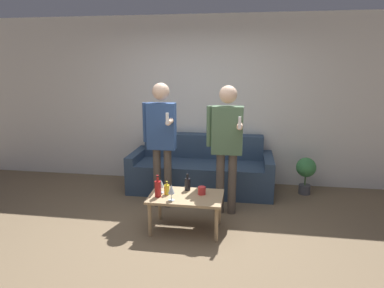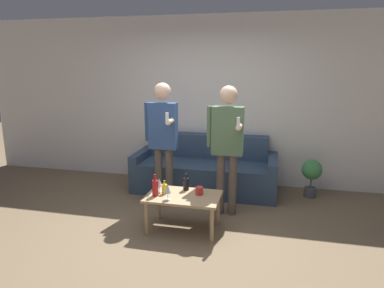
% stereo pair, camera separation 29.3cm
% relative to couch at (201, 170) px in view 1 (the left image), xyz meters
% --- Properties ---
extents(ground_plane, '(16.00, 16.00, 0.00)m').
position_rel_couch_xyz_m(ground_plane, '(-0.05, -1.73, -0.31)').
color(ground_plane, '#756047').
extents(wall_back, '(8.00, 0.06, 2.70)m').
position_rel_couch_xyz_m(wall_back, '(-0.05, 0.44, 1.04)').
color(wall_back, silver).
rests_on(wall_back, ground_plane).
extents(couch, '(2.19, 0.86, 0.84)m').
position_rel_couch_xyz_m(couch, '(0.00, 0.00, 0.00)').
color(couch, '#334760').
rests_on(couch, ground_plane).
extents(coffee_table, '(0.86, 0.56, 0.43)m').
position_rel_couch_xyz_m(coffee_table, '(0.00, -1.40, 0.08)').
color(coffee_table, tan).
rests_on(coffee_table, ground_plane).
extents(bottle_orange, '(0.06, 0.06, 0.16)m').
position_rel_couch_xyz_m(bottle_orange, '(-0.23, -1.40, 0.19)').
color(bottle_orange, yellow).
rests_on(bottle_orange, coffee_table).
extents(bottle_green, '(0.07, 0.07, 0.21)m').
position_rel_couch_xyz_m(bottle_green, '(-0.01, -1.23, 0.21)').
color(bottle_green, black).
rests_on(bottle_green, coffee_table).
extents(bottle_dark, '(0.07, 0.07, 0.26)m').
position_rel_couch_xyz_m(bottle_dark, '(-0.31, -1.49, 0.23)').
color(bottle_dark, '#B21E1E').
rests_on(bottle_dark, coffee_table).
extents(wine_glass_near, '(0.08, 0.08, 0.17)m').
position_rel_couch_xyz_m(wine_glass_near, '(-0.31, -1.37, 0.24)').
color(wine_glass_near, silver).
rests_on(wine_glass_near, coffee_table).
extents(wine_glass_far, '(0.07, 0.07, 0.19)m').
position_rel_couch_xyz_m(wine_glass_far, '(-0.14, -1.57, 0.26)').
color(wine_glass_far, silver).
rests_on(wine_glass_far, coffee_table).
extents(cup_on_table, '(0.09, 0.09, 0.09)m').
position_rel_couch_xyz_m(cup_on_table, '(0.18, -1.34, 0.18)').
color(cup_on_table, red).
rests_on(cup_on_table, coffee_table).
extents(person_standing_left, '(0.44, 0.43, 1.71)m').
position_rel_couch_xyz_m(person_standing_left, '(-0.44, -0.76, 0.72)').
color(person_standing_left, brown).
rests_on(person_standing_left, ground_plane).
extents(person_standing_right, '(0.46, 0.43, 1.69)m').
position_rel_couch_xyz_m(person_standing_right, '(0.43, -0.85, 0.70)').
color(person_standing_right, brown).
rests_on(person_standing_right, ground_plane).
extents(potted_plant, '(0.29, 0.29, 0.57)m').
position_rel_couch_xyz_m(potted_plant, '(1.59, 0.04, 0.06)').
color(potted_plant, '#4C4C51').
rests_on(potted_plant, ground_plane).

